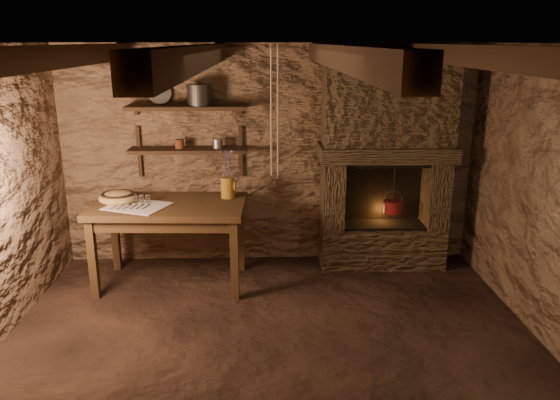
{
  "coord_description": "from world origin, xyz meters",
  "views": [
    {
      "loc": [
        -0.05,
        -3.89,
        2.42
      ],
      "look_at": [
        0.1,
        0.9,
        1.01
      ],
      "focal_mm": 35.0,
      "sensor_mm": 36.0,
      "label": 1
    }
  ],
  "objects_px": {
    "work_table": "(171,241)",
    "wooden_bowl": "(118,198)",
    "stoneware_jug": "(228,178)",
    "red_pot": "(393,206)",
    "iron_stockpot": "(200,96)"
  },
  "relations": [
    {
      "from": "work_table",
      "to": "wooden_bowl",
      "type": "distance_m",
      "value": 0.68
    },
    {
      "from": "work_table",
      "to": "wooden_bowl",
      "type": "height_order",
      "value": "wooden_bowl"
    },
    {
      "from": "stoneware_jug",
      "to": "red_pot",
      "type": "xyz_separation_m",
      "value": [
        1.76,
        0.2,
        -0.38
      ]
    },
    {
      "from": "wooden_bowl",
      "to": "iron_stockpot",
      "type": "xyz_separation_m",
      "value": [
        0.8,
        0.45,
        0.96
      ]
    },
    {
      "from": "stoneware_jug",
      "to": "iron_stockpot",
      "type": "bearing_deg",
      "value": 127.04
    },
    {
      "from": "iron_stockpot",
      "to": "red_pot",
      "type": "height_order",
      "value": "iron_stockpot"
    },
    {
      "from": "stoneware_jug",
      "to": "wooden_bowl",
      "type": "bearing_deg",
      "value": -177.92
    },
    {
      "from": "wooden_bowl",
      "to": "iron_stockpot",
      "type": "height_order",
      "value": "iron_stockpot"
    },
    {
      "from": "work_table",
      "to": "wooden_bowl",
      "type": "relative_size",
      "value": 4.07
    },
    {
      "from": "iron_stockpot",
      "to": "red_pot",
      "type": "distance_m",
      "value": 2.37
    },
    {
      "from": "stoneware_jug",
      "to": "iron_stockpot",
      "type": "xyz_separation_m",
      "value": [
        -0.29,
        0.32,
        0.79
      ]
    },
    {
      "from": "wooden_bowl",
      "to": "stoneware_jug",
      "type": "bearing_deg",
      "value": 7.0
    },
    {
      "from": "work_table",
      "to": "red_pot",
      "type": "height_order",
      "value": "red_pot"
    },
    {
      "from": "work_table",
      "to": "stoneware_jug",
      "type": "xyz_separation_m",
      "value": [
        0.58,
        0.19,
        0.61
      ]
    },
    {
      "from": "work_table",
      "to": "iron_stockpot",
      "type": "xyz_separation_m",
      "value": [
        0.3,
        0.51,
        1.4
      ]
    }
  ]
}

